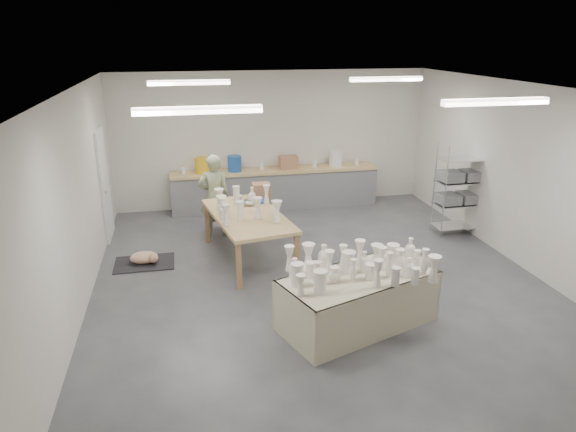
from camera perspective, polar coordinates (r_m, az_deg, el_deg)
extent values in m
plane|color=#424449|center=(8.37, 3.28, -6.90)|extent=(8.00, 8.00, 0.00)
cube|color=white|center=(7.53, 3.72, 13.94)|extent=(7.00, 8.00, 0.02)
cube|color=silver|center=(11.61, -1.75, 8.49)|extent=(7.00, 0.02, 3.00)
cube|color=silver|center=(4.39, 17.60, -11.76)|extent=(7.00, 0.02, 3.00)
cube|color=silver|center=(7.70, -22.54, 1.25)|extent=(0.02, 8.00, 3.00)
cube|color=silver|center=(9.35, 24.71, 3.99)|extent=(0.02, 8.00, 3.00)
cube|color=white|center=(10.28, -19.69, 3.31)|extent=(0.05, 0.90, 2.10)
cube|color=white|center=(5.78, -9.94, 11.52)|extent=(1.40, 0.12, 0.08)
cube|color=white|center=(6.92, 22.07, 11.69)|extent=(1.40, 0.12, 0.08)
cube|color=white|center=(9.26, -10.93, 14.36)|extent=(1.40, 0.12, 0.08)
cube|color=white|center=(10.01, 10.85, 14.72)|extent=(1.40, 0.12, 0.08)
cube|color=#AD8254|center=(11.44, -1.43, 5.09)|extent=(4.60, 0.60, 0.06)
cube|color=slate|center=(11.56, -1.42, 2.93)|extent=(4.60, 0.55, 0.84)
cylinder|color=yellow|center=(11.23, -9.54, 5.59)|extent=(0.30, 0.30, 0.34)
cylinder|color=#1D4DA2|center=(11.27, -5.97, 5.82)|extent=(0.30, 0.30, 0.34)
cylinder|color=white|center=(11.72, 5.34, 6.37)|extent=(0.30, 0.30, 0.34)
cube|color=#A0704D|center=(11.46, 0.04, 6.00)|extent=(0.40, 0.30, 0.28)
cylinder|color=white|center=(11.24, -11.55, 4.96)|extent=(0.10, 0.10, 0.14)
cylinder|color=white|center=(11.37, -2.93, 5.50)|extent=(0.10, 0.10, 0.14)
cylinder|color=white|center=(11.61, 2.95, 5.79)|extent=(0.10, 0.10, 0.14)
cylinder|color=white|center=(11.90, 7.64, 5.99)|extent=(0.10, 0.10, 0.14)
cylinder|color=silver|center=(10.07, 17.05, 2.39)|extent=(0.02, 0.02, 1.80)
cylinder|color=silver|center=(10.50, 21.09, 2.61)|extent=(0.02, 0.02, 1.80)
cylinder|color=silver|center=(10.44, 15.92, 3.09)|extent=(0.02, 0.02, 1.80)
cylinder|color=silver|center=(10.85, 19.87, 3.28)|extent=(0.02, 0.02, 1.80)
cube|color=silver|center=(10.68, 18.09, -1.00)|extent=(0.88, 0.48, 0.02)
cube|color=silver|center=(10.54, 18.34, 1.29)|extent=(0.88, 0.48, 0.02)
cube|color=silver|center=(10.42, 18.60, 3.64)|extent=(0.88, 0.48, 0.02)
cube|color=silver|center=(10.31, 18.87, 6.05)|extent=(0.88, 0.48, 0.02)
cube|color=slate|center=(10.40, 17.36, 1.85)|extent=(0.38, 0.42, 0.18)
cube|color=slate|center=(10.62, 19.44, 1.98)|extent=(0.38, 0.42, 0.18)
cube|color=slate|center=(10.28, 17.61, 4.24)|extent=(0.38, 0.42, 0.18)
cube|color=slate|center=(10.50, 19.71, 4.32)|extent=(0.38, 0.42, 0.18)
cube|color=olive|center=(7.03, 7.75, -9.64)|extent=(2.01, 1.41, 0.62)
cube|color=beige|center=(6.85, 7.90, -6.73)|extent=(2.28, 1.63, 0.03)
cube|color=beige|center=(6.62, 9.15, -11.18)|extent=(1.96, 0.73, 0.72)
cube|color=beige|center=(7.40, 6.56, -7.57)|extent=(1.96, 0.73, 0.72)
cube|color=#AD8254|center=(8.78, -4.52, 0.01)|extent=(1.46, 2.35, 0.06)
cube|color=olive|center=(7.95, -6.89, -5.45)|extent=(0.08, 0.08, 0.76)
cube|color=olive|center=(8.07, -0.08, -4.90)|extent=(0.08, 0.08, 0.76)
cube|color=olive|center=(9.85, -8.02, -0.49)|extent=(0.08, 0.08, 0.76)
cube|color=olive|center=(9.95, -2.51, -0.10)|extent=(0.08, 0.08, 0.76)
ellipsoid|color=silver|center=(9.25, -4.34, 1.54)|extent=(0.26, 0.26, 0.12)
cylinder|color=#1D4DA2|center=(9.41, -3.06, 1.67)|extent=(0.26, 0.26, 0.03)
cylinder|color=white|center=(9.43, -5.42, 1.94)|extent=(0.11, 0.11, 0.12)
cube|color=#A0704D|center=(9.61, -2.97, 2.83)|extent=(0.32, 0.26, 0.28)
cube|color=black|center=(9.19, -15.65, -5.06)|extent=(1.00, 0.70, 0.02)
ellipsoid|color=white|center=(9.14, -15.71, -4.43)|extent=(0.53, 0.42, 0.20)
sphere|color=white|center=(9.03, -14.75, -4.54)|extent=(0.17, 0.17, 0.17)
imported|color=gray|center=(9.88, -8.20, 2.22)|extent=(0.62, 0.42, 1.63)
cylinder|color=#A5172A|center=(10.31, -8.17, -0.25)|extent=(0.34, 0.34, 0.04)
cylinder|color=silver|center=(10.35, -7.44, -0.95)|extent=(0.02, 0.02, 0.26)
cylinder|color=silver|center=(10.46, -8.44, -0.77)|extent=(0.02, 0.02, 0.26)
cylinder|color=silver|center=(10.26, -8.50, -1.18)|extent=(0.02, 0.02, 0.26)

